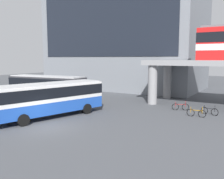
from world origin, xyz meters
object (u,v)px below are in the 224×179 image
bus_secondary (46,85)px  bicycle_orange (196,113)px  bus_main (49,96)px  station_building (126,30)px  bicycle_red (180,107)px  bicycle_black (209,111)px

bus_secondary → bicycle_orange: bus_secondary is taller
bus_main → bus_secondary: size_ratio=1.01×
bus_secondary → bus_main: bearing=-43.2°
station_building → bicycle_red: 24.33m
bus_main → bicycle_orange: (11.73, 7.35, -1.63)m
bus_main → bicycle_orange: bearing=32.1°
bus_main → bicycle_black: bus_main is taller
bicycle_black → bus_main: bearing=-144.8°
station_building → bicycle_orange: (17.33, -18.24, -10.37)m
bus_main → bicycle_orange: size_ratio=6.32×
station_building → bicycle_black: bearing=-42.5°
bus_main → bicycle_black: (12.63, 8.91, -1.63)m
bus_secondary → bicycle_red: (16.95, 2.71, -1.63)m
bus_main → bicycle_red: bearing=45.3°
bicycle_red → bicycle_black: (3.06, -0.74, 0.00)m
bus_secondary → station_building: bearing=84.5°
bicycle_red → bicycle_black: bearing=-13.6°
station_building → bicycle_red: bearing=-46.4°
station_building → bus_secondary: (-1.79, -18.65, -8.74)m
station_building → bicycle_red: station_building is taller
station_building → bicycle_black: station_building is taller
bicycle_red → bus_secondary: bearing=-170.9°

